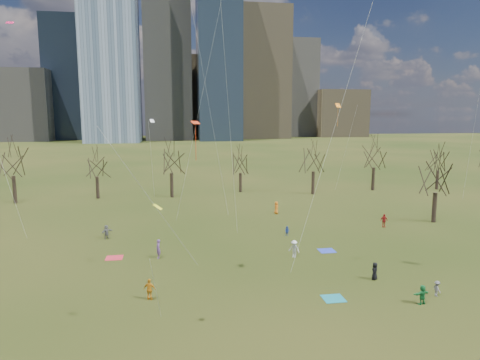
{
  "coord_description": "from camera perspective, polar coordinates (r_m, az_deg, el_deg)",
  "views": [
    {
      "loc": [
        -6.77,
        -30.61,
        13.67
      ],
      "look_at": [
        0.0,
        12.0,
        7.0
      ],
      "focal_mm": 32.0,
      "sensor_mm": 36.0,
      "label": 1
    }
  ],
  "objects": [
    {
      "name": "ground",
      "position": [
        34.21,
        3.26,
        -14.79
      ],
      "size": [
        500.0,
        500.0,
        0.0
      ],
      "primitive_type": "plane",
      "color": "black",
      "rests_on": "ground"
    },
    {
      "name": "downtown_skyline",
      "position": [
        242.62,
        -8.22,
        14.7
      ],
      "size": [
        212.5,
        78.0,
        118.0
      ],
      "color": "slate",
      "rests_on": "ground"
    },
    {
      "name": "bare_tree_row",
      "position": [
        68.58,
        -3.38,
        2.45
      ],
      "size": [
        113.04,
        29.8,
        9.5
      ],
      "color": "black",
      "rests_on": "ground"
    },
    {
      "name": "blanket_teal",
      "position": [
        33.91,
        12.35,
        -15.18
      ],
      "size": [
        1.6,
        1.5,
        0.03
      ],
      "primitive_type": "cube",
      "color": "#17788B",
      "rests_on": "ground"
    },
    {
      "name": "blanket_navy",
      "position": [
        44.62,
        11.49,
        -9.21
      ],
      "size": [
        1.6,
        1.5,
        0.03
      ],
      "primitive_type": "cube",
      "color": "#293FC2",
      "rests_on": "ground"
    },
    {
      "name": "blanket_crimson",
      "position": [
        43.4,
        -16.41,
        -9.92
      ],
      "size": [
        1.6,
        1.5,
        0.03
      ],
      "primitive_type": "cube",
      "color": "red",
      "rests_on": "ground"
    },
    {
      "name": "person_3",
      "position": [
        36.55,
        24.78,
        -13.01
      ],
      "size": [
        0.46,
        0.79,
        1.21
      ],
      "primitive_type": "imported",
      "rotation": [
        0.0,
        0.0,
        1.59
      ],
      "color": "slate",
      "rests_on": "ground"
    },
    {
      "name": "person_4",
      "position": [
        33.35,
        -11.95,
        -14.08
      ],
      "size": [
        1.03,
        0.7,
        1.63
      ],
      "primitive_type": "imported",
      "rotation": [
        0.0,
        0.0,
        2.8
      ],
      "color": "orange",
      "rests_on": "ground"
    },
    {
      "name": "person_5",
      "position": [
        34.66,
        23.13,
        -13.88
      ],
      "size": [
        1.41,
        0.72,
        1.46
      ],
      "primitive_type": "imported",
      "rotation": [
        0.0,
        0.0,
        3.37
      ],
      "color": "#1B7D3A",
      "rests_on": "ground"
    },
    {
      "name": "person_6",
      "position": [
        38.03,
        17.53,
        -11.51
      ],
      "size": [
        0.82,
        0.86,
        1.49
      ],
      "primitive_type": "imported",
      "rotation": [
        0.0,
        0.0,
        4.05
      ],
      "color": "black",
      "rests_on": "ground"
    },
    {
      "name": "person_7",
      "position": [
        42.09,
        -10.85,
        -9.01
      ],
      "size": [
        0.49,
        0.71,
        1.84
      ],
      "primitive_type": "imported",
      "rotation": [
        0.0,
        0.0,
        4.79
      ],
      "color": "#71468D",
      "rests_on": "ground"
    },
    {
      "name": "person_8",
      "position": [
        48.96,
        6.3,
        -6.79
      ],
      "size": [
        0.7,
        0.68,
        1.14
      ],
      "primitive_type": "imported",
      "rotation": [
        0.0,
        0.0,
        5.59
      ],
      "color": "#2640A6",
      "rests_on": "ground"
    },
    {
      "name": "person_9",
      "position": [
        41.96,
        7.23,
        -9.09
      ],
      "size": [
        1.24,
        1.17,
        1.68
      ],
      "primitive_type": "imported",
      "rotation": [
        0.0,
        0.0,
        5.59
      ],
      "color": "silver",
      "rests_on": "ground"
    },
    {
      "name": "person_10",
      "position": [
        55.18,
        18.64,
        -5.15
      ],
      "size": [
        0.99,
        0.48,
        1.64
      ],
      "primitive_type": "imported",
      "rotation": [
        0.0,
        0.0,
        6.2
      ],
      "color": "#A31719",
      "rests_on": "ground"
    },
    {
      "name": "person_11",
      "position": [
        49.85,
        -17.37,
        -6.61
      ],
      "size": [
        1.29,
        1.38,
        1.55
      ],
      "primitive_type": "imported",
      "rotation": [
        0.0,
        0.0,
        0.85
      ],
      "color": "slate",
      "rests_on": "ground"
    },
    {
      "name": "person_12",
      "position": [
        59.32,
        4.85,
        -3.7
      ],
      "size": [
        0.73,
        0.95,
        1.74
      ],
      "primitive_type": "imported",
      "rotation": [
        0.0,
        0.0,
        1.79
      ],
      "color": "orange",
      "rests_on": "ground"
    },
    {
      "name": "kites_airborne",
      "position": [
        44.37,
        6.16,
        9.91
      ],
      "size": [
        66.56,
        50.42,
        35.16
      ],
      "color": "#F43C14",
      "rests_on": "ground"
    }
  ]
}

